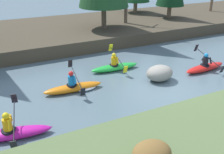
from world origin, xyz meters
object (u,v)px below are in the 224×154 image
(kayaker_middle, at_px, (115,66))
(boulder_midstream, at_px, (160,73))
(kayaker_lead, at_px, (205,67))
(kayaker_trailing, at_px, (75,87))
(kayaker_far_back, at_px, (11,132))

(kayaker_middle, bearing_deg, boulder_midstream, -54.67)
(kayaker_lead, relative_size, kayaker_middle, 1.00)
(boulder_midstream, bearing_deg, kayaker_lead, -0.93)
(kayaker_middle, height_order, kayaker_trailing, same)
(kayaker_trailing, bearing_deg, boulder_midstream, -7.58)
(kayaker_lead, xyz_separation_m, kayaker_far_back, (-10.25, -1.58, 0.00))
(kayaker_middle, bearing_deg, kayaker_far_back, -144.79)
(kayaker_trailing, relative_size, kayaker_far_back, 1.00)
(kayaker_far_back, bearing_deg, kayaker_middle, 43.27)
(kayaker_trailing, xyz_separation_m, kayaker_far_back, (-3.09, -2.39, 0.02))
(kayaker_lead, relative_size, kayaker_far_back, 1.00)
(kayaker_lead, relative_size, boulder_midstream, 2.00)
(kayaker_lead, distance_m, kayaker_middle, 4.92)
(kayaker_lead, height_order, kayaker_trailing, same)
(kayaker_far_back, xyz_separation_m, boulder_midstream, (7.23, 1.63, 0.17))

